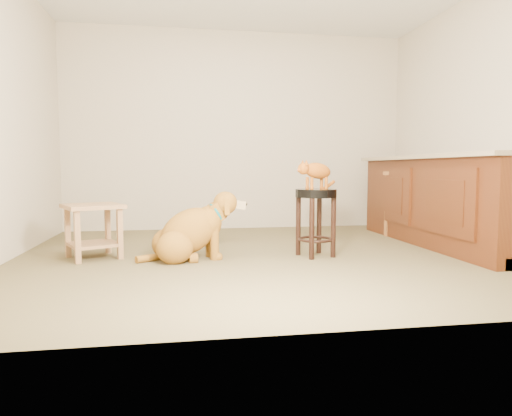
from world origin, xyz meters
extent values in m
cube|color=brown|center=(0.00, 0.00, 0.00)|extent=(4.50, 4.00, 0.01)
cube|color=#C0B49B|center=(0.00, 2.00, 1.30)|extent=(4.50, 0.04, 2.60)
cube|color=#C0B49B|center=(0.00, -2.00, 1.30)|extent=(4.50, 0.04, 2.60)
cube|color=#C0B49B|center=(2.25, 0.00, 1.30)|extent=(0.04, 4.00, 2.60)
cube|color=#4F240E|center=(1.95, 0.30, 0.45)|extent=(0.60, 2.50, 0.90)
cube|color=gray|center=(1.92, 0.30, 0.92)|extent=(0.70, 2.56, 0.04)
cube|color=black|center=(1.99, 0.30, 0.05)|extent=(0.52, 2.50, 0.10)
cube|color=#4F240E|center=(1.64, -0.25, 0.50)|extent=(0.02, 0.90, 0.62)
cube|color=#4F240E|center=(1.64, 0.85, 0.50)|extent=(0.02, 0.90, 0.62)
cube|color=#411C0B|center=(1.63, -0.25, 0.50)|extent=(0.02, 0.60, 0.40)
cube|color=#411C0B|center=(1.63, 0.85, 0.50)|extent=(0.02, 0.60, 0.40)
cylinder|color=black|center=(0.53, 0.05, 0.27)|extent=(0.05, 0.05, 0.54)
cylinder|color=black|center=(0.31, -0.02, 0.27)|extent=(0.05, 0.05, 0.54)
cylinder|color=black|center=(0.59, -0.18, 0.27)|extent=(0.05, 0.05, 0.54)
cylinder|color=black|center=(0.37, -0.24, 0.27)|extent=(0.05, 0.05, 0.54)
torus|color=black|center=(0.45, -0.10, 0.16)|extent=(0.39, 0.39, 0.03)
cylinder|color=black|center=(0.45, -0.10, 0.58)|extent=(0.38, 0.38, 0.07)
cube|color=brown|center=(1.98, 1.03, 0.36)|extent=(0.06, 0.06, 0.73)
cube|color=brown|center=(1.65, 0.96, 0.36)|extent=(0.06, 0.06, 0.73)
cube|color=brown|center=(2.05, 0.71, 0.36)|extent=(0.06, 0.06, 0.73)
cube|color=brown|center=(1.72, 0.64, 0.36)|extent=(0.06, 0.06, 0.73)
cube|color=brown|center=(1.85, 0.84, 0.75)|extent=(0.49, 0.49, 0.04)
cube|color=#986E46|center=(-1.45, 0.38, 0.22)|extent=(0.06, 0.06, 0.45)
cube|color=#986E46|center=(-1.77, 0.23, 0.22)|extent=(0.06, 0.06, 0.45)
cube|color=#986E46|center=(-1.30, 0.05, 0.22)|extent=(0.06, 0.06, 0.45)
cube|color=#986E46|center=(-1.62, -0.10, 0.22)|extent=(0.06, 0.06, 0.45)
cube|color=#986E46|center=(-1.54, 0.14, 0.47)|extent=(0.62, 0.62, 0.04)
cube|color=#986E46|center=(-1.54, 0.14, 0.13)|extent=(0.53, 0.53, 0.03)
ellipsoid|color=brown|center=(-0.86, 0.01, 0.13)|extent=(0.36, 0.32, 0.29)
ellipsoid|color=brown|center=(-0.82, -0.22, 0.13)|extent=(0.36, 0.32, 0.29)
cylinder|color=brown|center=(-0.72, 0.06, 0.04)|extent=(0.09, 0.10, 0.09)
cylinder|color=brown|center=(-0.66, -0.21, 0.04)|extent=(0.09, 0.10, 0.09)
ellipsoid|color=brown|center=(-0.69, -0.08, 0.25)|extent=(0.71, 0.46, 0.59)
ellipsoid|color=brown|center=(-0.52, -0.04, 0.32)|extent=(0.29, 0.31, 0.30)
cylinder|color=brown|center=(-0.51, 0.05, 0.17)|extent=(0.09, 0.09, 0.34)
cylinder|color=brown|center=(-0.47, -0.11, 0.17)|extent=(0.09, 0.09, 0.34)
sphere|color=brown|center=(-0.48, 0.05, 0.02)|extent=(0.09, 0.09, 0.09)
sphere|color=brown|center=(-0.45, -0.11, 0.02)|extent=(0.09, 0.09, 0.09)
cylinder|color=brown|center=(-0.45, -0.03, 0.41)|extent=(0.24, 0.19, 0.22)
ellipsoid|color=brown|center=(-0.37, -0.01, 0.49)|extent=(0.25, 0.23, 0.21)
cube|color=tan|center=(-0.25, 0.01, 0.48)|extent=(0.16, 0.10, 0.09)
sphere|color=black|center=(-0.19, 0.03, 0.48)|extent=(0.05, 0.05, 0.05)
cube|color=brown|center=(-0.40, 0.08, 0.47)|extent=(0.05, 0.06, 0.15)
cube|color=brown|center=(-0.37, -0.10, 0.47)|extent=(0.05, 0.06, 0.15)
torus|color=#0E6773|center=(-0.45, -0.03, 0.40)|extent=(0.15, 0.21, 0.18)
cylinder|color=#D8BF4C|center=(-0.41, -0.02, 0.34)|extent=(0.01, 0.04, 0.04)
cylinder|color=brown|center=(-1.03, -0.10, 0.03)|extent=(0.26, 0.19, 0.06)
ellipsoid|color=#87410D|center=(0.47, -0.09, 0.78)|extent=(0.31, 0.21, 0.18)
cylinder|color=#87410D|center=(0.37, -0.08, 0.67)|extent=(0.03, 0.03, 0.11)
sphere|color=#87410D|center=(0.37, -0.08, 0.63)|extent=(0.04, 0.04, 0.04)
cylinder|color=#87410D|center=(0.39, -0.15, 0.67)|extent=(0.03, 0.03, 0.11)
sphere|color=#87410D|center=(0.39, -0.15, 0.63)|extent=(0.04, 0.04, 0.04)
cylinder|color=#87410D|center=(0.52, -0.04, 0.67)|extent=(0.03, 0.03, 0.11)
sphere|color=#87410D|center=(0.52, -0.04, 0.63)|extent=(0.04, 0.04, 0.04)
cylinder|color=#87410D|center=(0.54, -0.11, 0.67)|extent=(0.03, 0.03, 0.11)
sphere|color=#87410D|center=(0.54, -0.11, 0.63)|extent=(0.04, 0.04, 0.04)
sphere|color=#87410D|center=(0.32, -0.13, 0.80)|extent=(0.10, 0.10, 0.10)
sphere|color=#87410D|center=(0.28, -0.15, 0.79)|extent=(0.04, 0.04, 0.04)
sphere|color=brown|center=(0.26, -0.15, 0.79)|extent=(0.02, 0.02, 0.02)
cone|color=#87410D|center=(0.32, -0.10, 0.85)|extent=(0.05, 0.05, 0.05)
cone|color=#C66B60|center=(0.32, -0.10, 0.85)|extent=(0.03, 0.03, 0.03)
cone|color=#87410D|center=(0.34, -0.16, 0.85)|extent=(0.05, 0.05, 0.05)
cone|color=#C66B60|center=(0.34, -0.16, 0.85)|extent=(0.03, 0.03, 0.03)
cylinder|color=#87410D|center=(0.59, -0.01, 0.64)|extent=(0.18, 0.17, 0.10)
camera|label=1|loc=(-0.76, -4.08, 0.80)|focal=32.00mm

